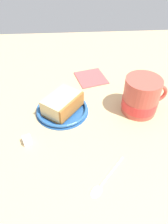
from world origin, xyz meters
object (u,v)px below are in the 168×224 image
Objects in this scene: tea_mug at (141,97)px; folded_napkin at (90,77)px; teaspoon at (101,184)px; sugar_cube at (27,140)px; cake_slice at (62,104)px; small_plate at (62,110)px.

folded_napkin is at bearing 126.04° from tea_mug.
teaspoon is at bearing -91.50° from folded_napkin.
folded_napkin is at bearing 57.14° from sugar_cube.
folded_napkin is 31.36cm from sugar_cube.
cake_slice is 1.00× the size of tea_mug.
small_plate reaches higher than folded_napkin.
cake_slice is 1.26× the size of teaspoon.
tea_mug is 6.34× the size of sugar_cube.
teaspoon is 0.99× the size of folded_napkin.
cake_slice reaches higher than sugar_cube.
cake_slice is 6.31× the size of sugar_cube.
cake_slice is at bearing 51.37° from sugar_cube.
small_plate is 1.48× the size of teaspoon.
tea_mug reaches higher than small_plate.
sugar_cube is (-8.27, -10.35, -2.00)cm from cake_slice.
folded_napkin is (-12.02, 16.52, -4.31)cm from tea_mug.
cake_slice reaches higher than small_plate.
small_plate is 13.26cm from sugar_cube.
teaspoon is (7.73, -22.26, -2.60)cm from cake_slice.
tea_mug reaches higher than teaspoon.
folded_napkin is at bearing 88.50° from teaspoon.
tea_mug is at bearing -1.50° from cake_slice.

